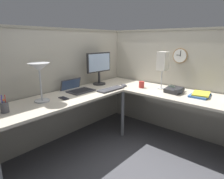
{
  "coord_description": "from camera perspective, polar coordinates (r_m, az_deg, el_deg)",
  "views": [
    {
      "loc": [
        -1.97,
        -1.48,
        1.43
      ],
      "look_at": [
        -0.14,
        0.11,
        0.79
      ],
      "focal_mm": 30.89,
      "sensor_mm": 36.0,
      "label": 1
    }
  ],
  "objects": [
    {
      "name": "ground_plane",
      "position": [
        2.85,
        3.63,
        -15.47
      ],
      "size": [
        6.8,
        6.8,
        0.0
      ],
      "primitive_type": "plane",
      "color": "#47474C"
    },
    {
      "name": "cubicle_wall_back",
      "position": [
        2.91,
        -14.38,
        1.61
      ],
      "size": [
        2.57,
        0.12,
        1.58
      ],
      "color": "#A8A393",
      "rests_on": "ground"
    },
    {
      "name": "cubicle_wall_right",
      "position": [
        3.15,
        17.42,
        2.37
      ],
      "size": [
        0.12,
        2.37,
        1.58
      ],
      "color": "#A8A393",
      "rests_on": "ground"
    },
    {
      "name": "desk",
      "position": [
        2.45,
        2.68,
        -4.31
      ],
      "size": [
        2.35,
        2.15,
        0.73
      ],
      "color": "beige",
      "rests_on": "ground"
    },
    {
      "name": "monitor",
      "position": [
        3.03,
        -3.87,
        6.96
      ],
      "size": [
        0.46,
        0.2,
        0.5
      ],
      "color": "#232326",
      "rests_on": "desk"
    },
    {
      "name": "laptop",
      "position": [
        2.75,
        -10.48,
        0.24
      ],
      "size": [
        0.34,
        0.38,
        0.22
      ],
      "color": "#38383D",
      "rests_on": "desk"
    },
    {
      "name": "keyboard",
      "position": [
        2.73,
        -0.27,
        0.07
      ],
      "size": [
        0.43,
        0.16,
        0.02
      ],
      "primitive_type": "cube",
      "rotation": [
        0.0,
        0.0,
        -0.04
      ],
      "color": "#38383D",
      "rests_on": "desk"
    },
    {
      "name": "computer_mouse",
      "position": [
        2.94,
        3.56,
        1.24
      ],
      "size": [
        0.06,
        0.1,
        0.03
      ],
      "primitive_type": "ellipsoid",
      "color": "#38383D",
      "rests_on": "desk"
    },
    {
      "name": "desk_lamp_dome",
      "position": [
        2.3,
        -20.73,
        5.34
      ],
      "size": [
        0.24,
        0.24,
        0.44
      ],
      "color": "#B7BABF",
      "rests_on": "desk"
    },
    {
      "name": "pen_cup",
      "position": [
        2.16,
        -29.2,
        -4.65
      ],
      "size": [
        0.08,
        0.08,
        0.18
      ],
      "color": "#4C4C51",
      "rests_on": "desk"
    },
    {
      "name": "cell_phone",
      "position": [
        2.41,
        -14.08,
        -2.53
      ],
      "size": [
        0.08,
        0.15,
        0.01
      ],
      "primitive_type": "cube",
      "rotation": [
        0.0,
        0.0,
        -0.09
      ],
      "color": "black",
      "rests_on": "desk"
    },
    {
      "name": "office_phone",
      "position": [
        2.7,
        17.92,
        -0.24
      ],
      "size": [
        0.21,
        0.23,
        0.11
      ],
      "color": "#232326",
      "rests_on": "desk"
    },
    {
      "name": "book_stack",
      "position": [
        2.67,
        24.67,
        -1.41
      ],
      "size": [
        0.3,
        0.23,
        0.04
      ],
      "color": "#335999",
      "rests_on": "desk"
    },
    {
      "name": "desk_lamp_paper",
      "position": [
        2.83,
        14.76,
        7.82
      ],
      "size": [
        0.13,
        0.13,
        0.53
      ],
      "color": "#B7BABF",
      "rests_on": "desk"
    },
    {
      "name": "coffee_mug",
      "position": [
        2.89,
        8.73,
        1.47
      ],
      "size": [
        0.08,
        0.08,
        0.1
      ],
      "primitive_type": "cylinder",
      "color": "#B2332D",
      "rests_on": "desk"
    },
    {
      "name": "wall_clock",
      "position": [
        3.01,
        19.54,
        9.39
      ],
      "size": [
        0.04,
        0.22,
        0.22
      ],
      "color": "olive"
    }
  ]
}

